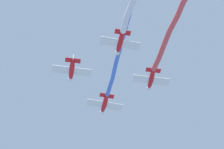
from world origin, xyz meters
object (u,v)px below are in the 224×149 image
at_px(airplane_lead, 104,104).
at_px(airplane_slot, 120,43).
at_px(airplane_left_wing, 72,70).
at_px(airplane_right_wing, 151,80).

bearing_deg(airplane_lead, airplane_slot, 178.49).
xyz_separation_m(airplane_lead, airplane_slot, (-9.36, -8.42, -0.20)).
relative_size(airplane_lead, airplane_left_wing, 0.96).
height_order(airplane_lead, airplane_right_wing, airplane_right_wing).
relative_size(airplane_lead, airplane_slot, 0.99).
height_order(airplane_right_wing, airplane_slot, airplane_right_wing).
height_order(airplane_lead, airplane_slot, airplane_lead).
height_order(airplane_lead, airplane_left_wing, airplane_lead).
distance_m(airplane_right_wing, airplane_slot, 8.92).
bearing_deg(airplane_left_wing, airplane_slot, -132.49).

